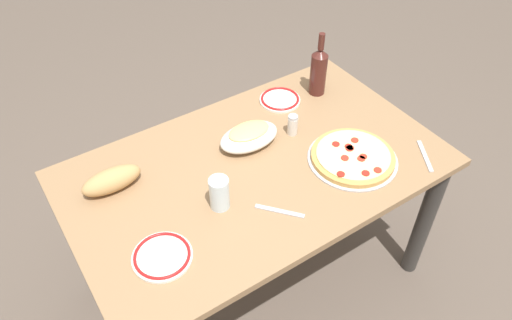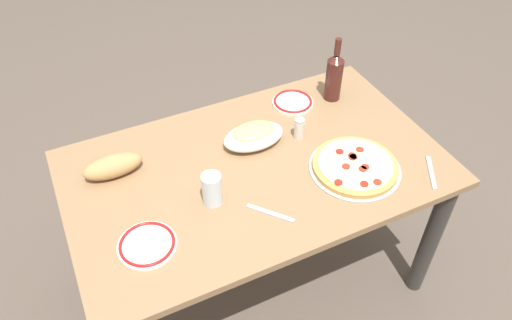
% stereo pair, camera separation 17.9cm
% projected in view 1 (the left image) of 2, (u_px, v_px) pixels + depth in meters
% --- Properties ---
extents(ground_plane, '(8.00, 8.00, 0.00)m').
position_uv_depth(ground_plane, '(256.00, 275.00, 2.30)').
color(ground_plane, brown).
rests_on(ground_plane, ground).
extents(dining_table, '(1.38, 0.83, 0.71)m').
position_uv_depth(dining_table, '(256.00, 187.00, 1.89)').
color(dining_table, '#93704C').
rests_on(dining_table, ground).
extents(pepperoni_pizza, '(0.34, 0.34, 0.03)m').
position_uv_depth(pepperoni_pizza, '(353.00, 157.00, 1.83)').
color(pepperoni_pizza, '#B7B7BC').
rests_on(pepperoni_pizza, dining_table).
extents(baked_pasta_dish, '(0.24, 0.15, 0.08)m').
position_uv_depth(baked_pasta_dish, '(249.00, 136.00, 1.87)').
color(baked_pasta_dish, white).
rests_on(baked_pasta_dish, dining_table).
extents(wine_bottle, '(0.07, 0.07, 0.28)m').
position_uv_depth(wine_bottle, '(319.00, 70.00, 2.07)').
color(wine_bottle, '#471E19').
rests_on(wine_bottle, dining_table).
extents(water_glass, '(0.07, 0.07, 0.12)m').
position_uv_depth(water_glass, '(219.00, 193.00, 1.63)').
color(water_glass, silver).
rests_on(water_glass, dining_table).
extents(side_plate_near, '(0.19, 0.19, 0.02)m').
position_uv_depth(side_plate_near, '(162.00, 256.00, 1.51)').
color(side_plate_near, white).
rests_on(side_plate_near, dining_table).
extents(side_plate_far, '(0.17, 0.17, 0.02)m').
position_uv_depth(side_plate_far, '(280.00, 99.00, 2.10)').
color(side_plate_far, white).
rests_on(side_plate_far, dining_table).
extents(bread_loaf, '(0.21, 0.09, 0.08)m').
position_uv_depth(bread_loaf, '(112.00, 180.00, 1.70)').
color(bread_loaf, tan).
rests_on(bread_loaf, dining_table).
extents(spice_shaker, '(0.04, 0.04, 0.09)m').
position_uv_depth(spice_shaker, '(293.00, 125.00, 1.92)').
color(spice_shaker, silver).
rests_on(spice_shaker, dining_table).
extents(fork_left, '(0.10, 0.15, 0.00)m').
position_uv_depth(fork_left, '(425.00, 156.00, 1.85)').
color(fork_left, '#B7B7BC').
rests_on(fork_left, dining_table).
extents(fork_right, '(0.12, 0.14, 0.00)m').
position_uv_depth(fork_right, '(280.00, 211.00, 1.65)').
color(fork_right, '#B7B7BC').
rests_on(fork_right, dining_table).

